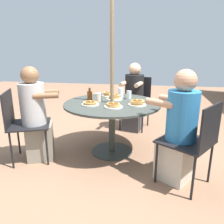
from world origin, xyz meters
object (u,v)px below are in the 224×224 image
at_px(patio_table, 112,111).
at_px(pancake_plate_d, 109,94).
at_px(pancake_plate_e, 90,103).
at_px(diner_east, 36,118).
at_px(patio_chair_south, 195,139).
at_px(diner_south, 179,131).
at_px(drinking_glass_a, 121,93).
at_px(patio_chair_east, 22,121).
at_px(drinking_glass_b, 129,95).
at_px(pancake_plate_a, 137,103).
at_px(patio_chair_north, 136,98).
at_px(coffee_cup, 98,97).
at_px(pancake_plate_b, 113,106).
at_px(diner_north, 134,100).
at_px(syrup_bottle, 90,95).
at_px(pancake_plate_c, 114,97).

bearing_deg(patio_table, pancake_plate_d, -163.63).
bearing_deg(pancake_plate_e, diner_east, -73.15).
height_order(patio_chair_south, diner_south, diner_south).
bearing_deg(patio_table, drinking_glass_a, 169.45).
relative_size(patio_chair_east, drinking_glass_b, 7.90).
height_order(pancake_plate_a, drinking_glass_a, drinking_glass_a).
relative_size(patio_chair_north, drinking_glass_a, 6.65).
xyz_separation_m(pancake_plate_a, coffee_cup, (-0.12, -0.53, 0.03)).
bearing_deg(patio_chair_south, pancake_plate_b, 99.20).
relative_size(pancake_plate_e, drinking_glass_a, 1.66).
bearing_deg(pancake_plate_a, diner_south, 44.07).
relative_size(diner_north, drinking_glass_b, 10.19).
bearing_deg(drinking_glass_b, patio_chair_south, 38.71).
height_order(diner_north, coffee_cup, diner_north).
bearing_deg(pancake_plate_b, patio_chair_north, 171.64).
bearing_deg(patio_chair_north, pancake_plate_b, 94.47).
bearing_deg(diner_south, patio_chair_north, 52.70).
distance_m(pancake_plate_e, syrup_bottle, 0.30).
bearing_deg(pancake_plate_d, pancake_plate_e, -12.63).
relative_size(patio_chair_east, syrup_bottle, 5.39).
bearing_deg(coffee_cup, pancake_plate_a, 77.13).
distance_m(diner_east, coffee_cup, 0.85).
distance_m(patio_table, pancake_plate_d, 0.46).
xyz_separation_m(patio_table, pancake_plate_a, (0.07, 0.34, 0.14)).
bearing_deg(pancake_plate_e, diner_south, 69.45).
xyz_separation_m(coffee_cup, drinking_glass_b, (-0.23, 0.39, -0.00)).
xyz_separation_m(pancake_plate_d, syrup_bottle, (0.30, -0.21, 0.04)).
distance_m(pancake_plate_a, pancake_plate_e, 0.60).
distance_m(syrup_bottle, drinking_glass_b, 0.56).
height_order(diner_east, drinking_glass_b, diner_east).
distance_m(diner_south, syrup_bottle, 1.34).
bearing_deg(patio_chair_south, patio_chair_north, 55.91).
height_order(diner_south, pancake_plate_a, diner_south).
relative_size(pancake_plate_a, syrup_bottle, 1.34).
distance_m(diner_east, drinking_glass_b, 1.29).
xyz_separation_m(pancake_plate_d, coffee_cup, (0.38, -0.07, 0.03)).
relative_size(pancake_plate_c, pancake_plate_d, 1.00).
bearing_deg(drinking_glass_b, syrup_bottle, -73.36).
bearing_deg(pancake_plate_c, drinking_glass_b, 113.04).
xyz_separation_m(patio_chair_north, pancake_plate_c, (0.92, -0.26, 0.20)).
xyz_separation_m(patio_chair_east, pancake_plate_e, (-0.26, 0.82, 0.19)).
xyz_separation_m(diner_north, pancake_plate_c, (0.75, -0.22, 0.19)).
relative_size(patio_table, diner_north, 1.09).
height_order(patio_chair_north, pancake_plate_d, patio_chair_north).
bearing_deg(drinking_glass_a, patio_table, -10.55).
relative_size(patio_chair_east, pancake_plate_c, 4.01).
distance_m(diner_north, drinking_glass_b, 0.70).
distance_m(patio_chair_north, coffee_cup, 1.19).
height_order(patio_table, patio_chair_east, patio_chair_east).
xyz_separation_m(patio_table, pancake_plate_b, (0.23, 0.06, 0.14)).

